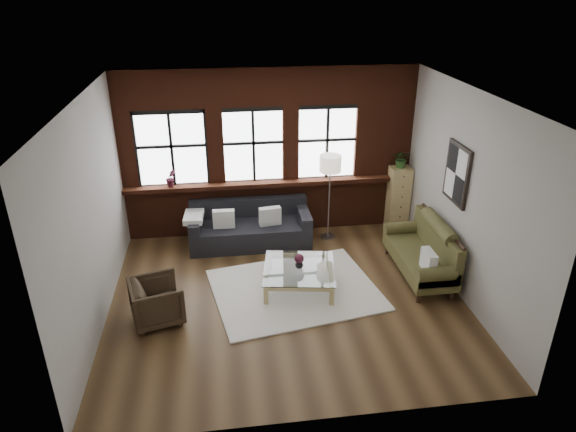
{
  "coord_description": "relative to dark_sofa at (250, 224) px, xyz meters",
  "views": [
    {
      "loc": [
        -0.91,
        -6.77,
        4.66
      ],
      "look_at": [
        0.1,
        0.6,
        1.15
      ],
      "focal_mm": 32.0,
      "sensor_mm": 36.0,
      "label": 1
    }
  ],
  "objects": [
    {
      "name": "sill_plant",
      "position": [
        -1.41,
        0.42,
        0.84
      ],
      "size": [
        0.23,
        0.2,
        0.34
      ],
      "primitive_type": "imported",
      "rotation": [
        0.0,
        0.0,
        0.33
      ],
      "color": "#4F1B2E",
      "rests_on": "sill_ledge"
    },
    {
      "name": "ceiling",
      "position": [
        0.45,
        -1.9,
        2.79
      ],
      "size": [
        5.5,
        5.5,
        0.0
      ],
      "primitive_type": "plane",
      "rotation": [
        3.14,
        0.0,
        0.0
      ],
      "color": "white",
      "rests_on": "ground"
    },
    {
      "name": "window_left",
      "position": [
        -1.35,
        0.55,
        1.34
      ],
      "size": [
        1.38,
        0.1,
        1.5
      ],
      "primitive_type": null,
      "color": "black",
      "rests_on": "brick_backwall"
    },
    {
      "name": "armchair",
      "position": [
        -1.52,
        -2.22,
        -0.08
      ],
      "size": [
        0.88,
        0.87,
        0.66
      ],
      "primitive_type": "imported",
      "rotation": [
        0.0,
        0.0,
        1.83
      ],
      "color": "#2F2317",
      "rests_on": "floor"
    },
    {
      "name": "wall_back",
      "position": [
        0.45,
        0.6,
        1.19
      ],
      "size": [
        5.5,
        0.0,
        5.5
      ],
      "primitive_type": "plane",
      "rotation": [
        1.57,
        0.0,
        0.0
      ],
      "color": "#A8A49C",
      "rests_on": "ground"
    },
    {
      "name": "window_mid",
      "position": [
        0.15,
        0.55,
        1.34
      ],
      "size": [
        1.38,
        0.1,
        1.5
      ],
      "primitive_type": null,
      "color": "black",
      "rests_on": "brick_backwall"
    },
    {
      "name": "floor",
      "position": [
        0.45,
        -1.9,
        -0.41
      ],
      "size": [
        5.5,
        5.5,
        0.0
      ],
      "primitive_type": "plane",
      "color": "#442D19",
      "rests_on": "ground"
    },
    {
      "name": "window_right",
      "position": [
        1.55,
        0.55,
        1.34
      ],
      "size": [
        1.38,
        0.1,
        1.5
      ],
      "primitive_type": null,
      "color": "black",
      "rests_on": "brick_backwall"
    },
    {
      "name": "wall_front",
      "position": [
        0.45,
        -4.4,
        1.19
      ],
      "size": [
        5.5,
        0.0,
        5.5
      ],
      "primitive_type": "plane",
      "rotation": [
        -1.57,
        0.0,
        0.0
      ],
      "color": "#A8A49C",
      "rests_on": "ground"
    },
    {
      "name": "wall_left",
      "position": [
        -2.3,
        -1.9,
        1.19
      ],
      "size": [
        0.0,
        5.0,
        5.0
      ],
      "primitive_type": "plane",
      "rotation": [
        1.57,
        0.0,
        1.57
      ],
      "color": "#A8A49C",
      "rests_on": "ground"
    },
    {
      "name": "sill_ledge",
      "position": [
        0.45,
        0.45,
        0.63
      ],
      "size": [
        5.5,
        0.3,
        0.08
      ],
      "primitive_type": "cube",
      "color": "#4D2012",
      "rests_on": "brick_backwall"
    },
    {
      "name": "pillow_a",
      "position": [
        -0.48,
        -0.1,
        0.19
      ],
      "size": [
        0.4,
        0.15,
        0.34
      ],
      "primitive_type": "cube",
      "rotation": [
        0.0,
        0.0,
        -0.03
      ],
      "color": "silver",
      "rests_on": "dark_sofa"
    },
    {
      "name": "shag_rug",
      "position": [
        0.6,
        -1.71,
        -0.39
      ],
      "size": [
        2.89,
        2.44,
        0.03
      ],
      "primitive_type": "cube",
      "rotation": [
        0.0,
        0.0,
        0.17
      ],
      "color": "white",
      "rests_on": "floor"
    },
    {
      "name": "pillow_settee",
      "position": [
        2.67,
        -2.07,
        0.19
      ],
      "size": [
        0.14,
        0.38,
        0.34
      ],
      "primitive_type": "cube",
      "rotation": [
        0.0,
        0.0,
        -0.01
      ],
      "color": "silver",
      "rests_on": "vintage_settee"
    },
    {
      "name": "dark_sofa",
      "position": [
        0.0,
        0.0,
        0.0
      ],
      "size": [
        2.25,
        0.91,
        0.81
      ],
      "primitive_type": null,
      "color": "black",
      "rests_on": "floor"
    },
    {
      "name": "coffee_table",
      "position": [
        0.68,
        -1.63,
        -0.23
      ],
      "size": [
        1.3,
        1.3,
        0.38
      ],
      "primitive_type": null,
      "rotation": [
        0.0,
        0.0,
        -0.16
      ],
      "color": "tan",
      "rests_on": "shag_rug"
    },
    {
      "name": "wall_poster",
      "position": [
        3.17,
        -1.6,
        1.44
      ],
      "size": [
        0.05,
        0.74,
        0.94
      ],
      "primitive_type": null,
      "color": "black",
      "rests_on": "wall_right"
    },
    {
      "name": "drawer_chest",
      "position": [
        2.98,
        0.32,
        0.23
      ],
      "size": [
        0.39,
        0.39,
        1.27
      ],
      "primitive_type": "cube",
      "color": "tan",
      "rests_on": "floor"
    },
    {
      "name": "brick_backwall",
      "position": [
        0.45,
        0.54,
        1.19
      ],
      "size": [
        5.5,
        0.12,
        3.2
      ],
      "primitive_type": null,
      "color": "#4D2012",
      "rests_on": "floor"
    },
    {
      "name": "flowers",
      "position": [
        0.68,
        -1.63,
        0.13
      ],
      "size": [
        0.16,
        0.16,
        0.16
      ],
      "primitive_type": "sphere",
      "color": "#4F1B2E",
      "rests_on": "vase"
    },
    {
      "name": "pillow_b",
      "position": [
        0.37,
        -0.1,
        0.19
      ],
      "size": [
        0.42,
        0.2,
        0.34
      ],
      "primitive_type": "cube",
      "rotation": [
        0.0,
        0.0,
        0.16
      ],
      "color": "silver",
      "rests_on": "dark_sofa"
    },
    {
      "name": "vintage_settee",
      "position": [
        2.75,
        -1.52,
        0.08
      ],
      "size": [
        0.81,
        1.82,
        0.97
      ],
      "primitive_type": null,
      "color": "#4A4722",
      "rests_on": "floor"
    },
    {
      "name": "floor_lamp",
      "position": [
        1.51,
        0.04,
        0.51
      ],
      "size": [
        0.4,
        0.4,
        1.83
      ],
      "primitive_type": null,
      "color": "#A5A5A8",
      "rests_on": "floor"
    },
    {
      "name": "vase",
      "position": [
        0.68,
        -1.63,
        0.03
      ],
      "size": [
        0.16,
        0.16,
        0.14
      ],
      "primitive_type": "imported",
      "rotation": [
        0.0,
        0.0,
        0.28
      ],
      "color": "#B2B2B2",
      "rests_on": "coffee_table"
    },
    {
      "name": "wall_right",
      "position": [
        3.2,
        -1.9,
        1.19
      ],
      "size": [
        0.0,
        5.0,
        5.0
      ],
      "primitive_type": "plane",
      "rotation": [
        1.57,
        0.0,
        -1.57
      ],
      "color": "#A8A49C",
      "rests_on": "ground"
    },
    {
      "name": "potted_plant_top",
      "position": [
        2.98,
        0.32,
        1.05
      ],
      "size": [
        0.36,
        0.33,
        0.36
      ],
      "primitive_type": "imported",
      "rotation": [
        0.0,
        0.0,
        -0.15
      ],
      "color": "#2D5923",
      "rests_on": "drawer_chest"
    }
  ]
}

